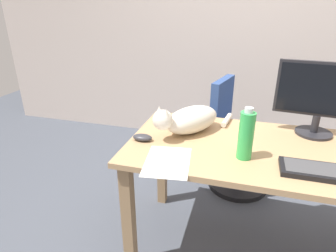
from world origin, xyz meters
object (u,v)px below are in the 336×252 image
object	(u,v)px
office_chair	(235,144)
keyboard	(333,173)
cat	(189,119)
spray_bottle	(246,135)
computer_mouse	(142,137)
monitor	(321,97)

from	to	relation	value
office_chair	keyboard	bearing A→B (deg)	-63.29
office_chair	cat	size ratio (longest dim) A/B	1.76
cat	spray_bottle	distance (m)	0.39
computer_mouse	spray_bottle	world-z (taller)	spray_bottle
monitor	keyboard	size ratio (longest dim) A/B	1.09
office_chair	monitor	world-z (taller)	monitor
office_chair	computer_mouse	world-z (taller)	office_chair
cat	office_chair	bearing A→B (deg)	66.95
office_chair	computer_mouse	xyz separation A→B (m)	(-0.48, -0.78, 0.35)
monitor	cat	bearing A→B (deg)	-166.10
monitor	computer_mouse	size ratio (longest dim) A/B	4.36
office_chair	monitor	xyz separation A→B (m)	(0.44, -0.43, 0.56)
spray_bottle	cat	bearing A→B (deg)	145.61
cat	spray_bottle	size ratio (longest dim) A/B	1.95
computer_mouse	keyboard	bearing A→B (deg)	-6.09
monitor	spray_bottle	world-z (taller)	monitor
cat	monitor	bearing A→B (deg)	13.90
office_chair	spray_bottle	world-z (taller)	spray_bottle
keyboard	spray_bottle	distance (m)	0.40
monitor	computer_mouse	xyz separation A→B (m)	(-0.92, -0.35, -0.21)
cat	computer_mouse	world-z (taller)	cat
computer_mouse	monitor	bearing A→B (deg)	20.73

